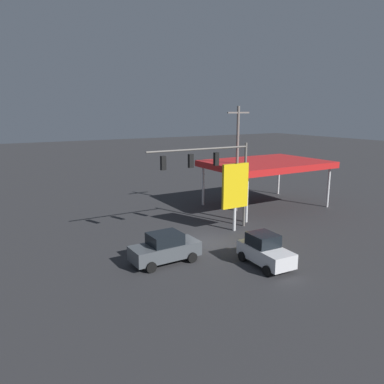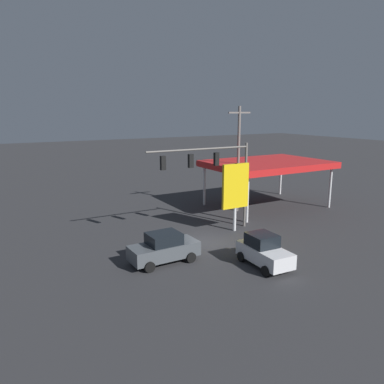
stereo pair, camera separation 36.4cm
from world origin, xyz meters
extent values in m
plane|color=#2D2D30|center=(0.00, 0.00, 0.00)|extent=(200.00, 200.00, 0.00)
cylinder|color=slate|center=(-4.86, -1.76, 3.46)|extent=(0.20, 0.20, 6.91)
cylinder|color=slate|center=(-0.54, -1.76, 6.61)|extent=(8.66, 0.14, 0.14)
cube|color=black|center=(-2.01, -1.76, 5.79)|extent=(0.36, 0.28, 1.00)
sphere|color=#FF4141|center=(-2.01, -1.95, 6.09)|extent=(0.22, 0.22, 0.22)
sphere|color=#392305|center=(-2.01, -1.95, 5.79)|extent=(0.22, 0.22, 0.22)
sphere|color=black|center=(-2.01, -1.95, 5.49)|extent=(0.22, 0.22, 0.22)
cube|color=black|center=(0.24, -1.76, 5.79)|extent=(0.36, 0.28, 1.00)
sphere|color=#FF4141|center=(0.24, -1.95, 6.09)|extent=(0.22, 0.22, 0.22)
sphere|color=#392305|center=(0.24, -1.95, 5.79)|extent=(0.22, 0.22, 0.22)
sphere|color=black|center=(0.24, -1.95, 5.49)|extent=(0.22, 0.22, 0.22)
cube|color=black|center=(2.49, -1.76, 5.79)|extent=(0.36, 0.28, 1.00)
sphere|color=#FF4141|center=(2.49, -1.95, 6.09)|extent=(0.22, 0.22, 0.22)
sphere|color=#392305|center=(2.49, -1.95, 5.79)|extent=(0.22, 0.22, 0.22)
sphere|color=black|center=(2.49, -1.95, 5.49)|extent=(0.22, 0.22, 0.22)
cylinder|color=slate|center=(-7.27, -6.02, 4.91)|extent=(0.26, 0.26, 9.83)
cube|color=slate|center=(-7.27, -6.02, 9.23)|extent=(2.40, 0.14, 0.14)
cube|color=red|center=(-10.84, -6.02, 4.25)|extent=(11.43, 8.19, 0.60)
cube|color=red|center=(-10.84, -10.13, 4.25)|extent=(11.43, 0.06, 0.36)
cylinder|color=silver|center=(-15.96, -9.51, 1.98)|extent=(0.24, 0.24, 3.95)
cylinder|color=silver|center=(-5.73, -9.51, 1.98)|extent=(0.24, 0.24, 3.95)
cylinder|color=silver|center=(-15.96, -2.52, 1.98)|extent=(0.24, 0.24, 3.95)
cylinder|color=silver|center=(-5.73, -2.52, 1.98)|extent=(0.24, 0.24, 3.95)
cylinder|color=silver|center=(-3.44, -1.17, 2.70)|extent=(0.24, 0.24, 5.41)
cube|color=yellow|center=(-3.44, -1.17, 3.65)|extent=(2.37, 0.24, 3.52)
cube|color=black|center=(-3.44, -1.30, 3.65)|extent=(1.66, 0.04, 1.23)
cube|color=#474C51|center=(4.21, 1.81, 0.78)|extent=(4.45, 1.91, 0.90)
cube|color=black|center=(4.21, 1.81, 1.58)|extent=(2.04, 1.71, 0.70)
cylinder|color=black|center=(5.61, 2.77, 0.33)|extent=(0.67, 0.24, 0.66)
cylinder|color=black|center=(5.66, 0.93, 0.33)|extent=(0.67, 0.24, 0.66)
cylinder|color=black|center=(2.76, 2.70, 0.33)|extent=(0.67, 0.24, 0.66)
cylinder|color=black|center=(2.80, 0.86, 0.33)|extent=(0.67, 0.24, 0.66)
cube|color=silver|center=(-0.93, 5.40, 0.76)|extent=(1.86, 3.87, 0.90)
cube|color=black|center=(-0.94, 5.10, 1.59)|extent=(1.63, 1.76, 0.76)
cylinder|color=black|center=(-1.74, 6.67, 0.31)|extent=(0.25, 0.63, 0.62)
cylinder|color=black|center=(0.00, 6.59, 0.31)|extent=(0.25, 0.63, 0.62)
cylinder|color=black|center=(-1.85, 4.20, 0.31)|extent=(0.25, 0.63, 0.62)
cylinder|color=black|center=(-0.11, 4.13, 0.31)|extent=(0.25, 0.63, 0.62)
camera|label=1|loc=(14.02, 21.82, 9.40)|focal=35.00mm
camera|label=2|loc=(13.70, 22.00, 9.40)|focal=35.00mm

